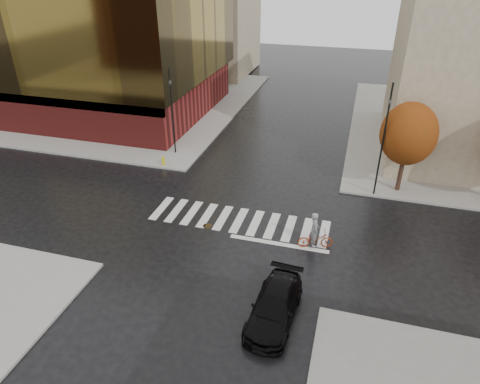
# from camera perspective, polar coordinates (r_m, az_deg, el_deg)

# --- Properties ---
(ground) EXTENTS (120.00, 120.00, 0.00)m
(ground) POSITION_cam_1_polar(r_m,az_deg,el_deg) (27.47, -0.43, -4.35)
(ground) COLOR black
(ground) RESTS_ON ground
(sidewalk_nw) EXTENTS (30.00, 30.00, 0.15)m
(sidewalk_nw) POSITION_cam_1_polar(r_m,az_deg,el_deg) (53.15, -16.28, 11.72)
(sidewalk_nw) COLOR gray
(sidewalk_nw) RESTS_ON ground
(crosswalk) EXTENTS (12.00, 3.00, 0.01)m
(crosswalk) POSITION_cam_1_polar(r_m,az_deg,el_deg) (27.87, -0.13, -3.79)
(crosswalk) COLOR silver
(crosswalk) RESTS_ON ground
(office_glass) EXTENTS (27.00, 19.00, 16.00)m
(office_glass) POSITION_cam_1_polar(r_m,az_deg,el_deg) (49.49, -20.58, 19.65)
(office_glass) COLOR maroon
(office_glass) RESTS_ON sidewalk_nw
(tree_ne_a) EXTENTS (3.80, 3.80, 6.50)m
(tree_ne_a) POSITION_cam_1_polar(r_m,az_deg,el_deg) (31.41, 21.56, 7.20)
(tree_ne_a) COLOR black
(tree_ne_a) RESTS_ON sidewalk_ne
(sedan) EXTENTS (2.28, 5.03, 1.43)m
(sedan) POSITION_cam_1_polar(r_m,az_deg,el_deg) (20.89, 4.63, -14.96)
(sedan) COLOR black
(sedan) RESTS_ON ground
(cyclist) EXTENTS (2.17, 1.24, 2.34)m
(cyclist) POSITION_cam_1_polar(r_m,az_deg,el_deg) (25.46, 9.96, -5.76)
(cyclist) COLOR #952D0D
(cyclist) RESTS_ON ground
(traffic_light_nw) EXTENTS (0.22, 0.20, 7.20)m
(traffic_light_nw) POSITION_cam_1_polar(r_m,az_deg,el_deg) (35.91, -9.07, 11.21)
(traffic_light_nw) COLOR black
(traffic_light_nw) RESTS_ON sidewalk_nw
(traffic_light_ne) EXTENTS (0.19, 0.22, 7.99)m
(traffic_light_ne) POSITION_cam_1_polar(r_m,az_deg,el_deg) (30.12, 18.70, 7.48)
(traffic_light_ne) COLOR black
(traffic_light_ne) RESTS_ON sidewalk_ne
(fire_hydrant) EXTENTS (0.26, 0.26, 0.73)m
(fire_hydrant) POSITION_cam_1_polar(r_m,az_deg,el_deg) (35.16, -10.21, 4.21)
(fire_hydrant) COLOR #CABC0B
(fire_hydrant) RESTS_ON sidewalk_nw
(manhole) EXTENTS (0.66, 0.66, 0.01)m
(manhole) POSITION_cam_1_polar(r_m,az_deg,el_deg) (27.42, -4.36, -4.52)
(manhole) COLOR #3D2E15
(manhole) RESTS_ON ground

